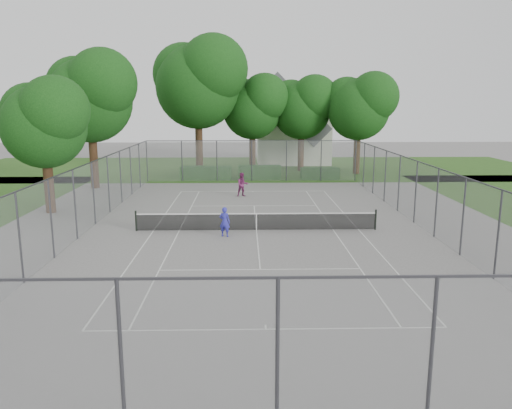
{
  "coord_description": "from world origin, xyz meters",
  "views": [
    {
      "loc": [
        -0.62,
        -25.81,
        6.71
      ],
      "look_at": [
        0.0,
        1.0,
        1.2
      ],
      "focal_mm": 35.0,
      "sensor_mm": 36.0,
      "label": 1
    }
  ],
  "objects_px": {
    "girl_player": "(225,222)",
    "woman_player": "(242,185)",
    "house": "(293,128)",
    "tennis_net": "(256,221)"
  },
  "relations": [
    {
      "from": "girl_player",
      "to": "house",
      "type": "bearing_deg",
      "value": -84.18
    },
    {
      "from": "tennis_net",
      "to": "woman_player",
      "type": "xyz_separation_m",
      "value": [
        -0.78,
        9.84,
        0.35
      ]
    },
    {
      "from": "woman_player",
      "to": "tennis_net",
      "type": "bearing_deg",
      "value": -98.82
    },
    {
      "from": "house",
      "to": "girl_player",
      "type": "bearing_deg",
      "value": -101.59
    },
    {
      "from": "tennis_net",
      "to": "house",
      "type": "distance_m",
      "value": 30.68
    },
    {
      "from": "tennis_net",
      "to": "woman_player",
      "type": "bearing_deg",
      "value": 94.55
    },
    {
      "from": "house",
      "to": "girl_player",
      "type": "relative_size",
      "value": 6.42
    },
    {
      "from": "tennis_net",
      "to": "girl_player",
      "type": "relative_size",
      "value": 8.42
    },
    {
      "from": "tennis_net",
      "to": "house",
      "type": "bearing_deg",
      "value": 80.99
    },
    {
      "from": "girl_player",
      "to": "woman_player",
      "type": "height_order",
      "value": "woman_player"
    }
  ]
}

